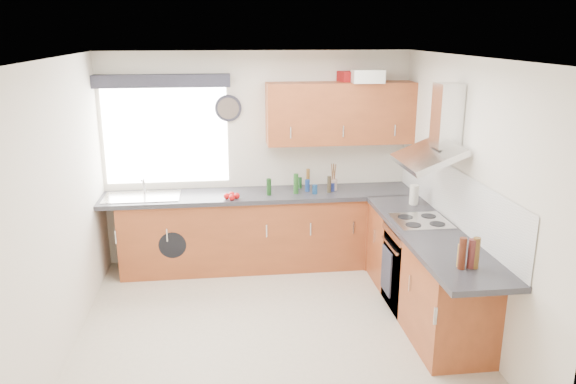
{
  "coord_description": "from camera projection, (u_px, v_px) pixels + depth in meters",
  "views": [
    {
      "loc": [
        -0.43,
        -4.71,
        2.72
      ],
      "look_at": [
        0.25,
        0.85,
        1.1
      ],
      "focal_mm": 35.0,
      "sensor_mm": 36.0,
      "label": 1
    }
  ],
  "objects": [
    {
      "name": "extractor_hood",
      "position": [
        437.0,
        135.0,
        5.28
      ],
      "size": [
        0.52,
        0.78,
        0.66
      ],
      "primitive_type": null,
      "color": "silver",
      "rests_on": "wall_right"
    },
    {
      "name": "window_blind",
      "position": [
        162.0,
        81.0,
        6.19
      ],
      "size": [
        1.5,
        0.18,
        0.14
      ],
      "primitive_type": "cube",
      "color": "#23232C",
      "rests_on": "wall_back"
    },
    {
      "name": "oven",
      "position": [
        418.0,
        267.0,
        5.64
      ],
      "size": [
        0.56,
        0.58,
        0.85
      ],
      "primitive_type": "cube",
      "color": "black",
      "rests_on": "ground_plane"
    },
    {
      "name": "base_cab_back",
      "position": [
        252.0,
        232.0,
        6.61
      ],
      "size": [
        3.0,
        0.58,
        0.86
      ],
      "primitive_type": "cube",
      "color": "brown",
      "rests_on": "ground_plane"
    },
    {
      "name": "bottle_3",
      "position": [
        462.0,
        253.0,
        4.38
      ],
      "size": [
        0.06,
        0.06,
        0.26
      ],
      "primitive_type": "cylinder",
      "color": "#4E1F10",
      "rests_on": "worktop_right"
    },
    {
      "name": "washing_machine",
      "position": [
        174.0,
        236.0,
        6.51
      ],
      "size": [
        0.57,
        0.55,
        0.84
      ],
      "primitive_type": "cube",
      "rotation": [
        0.0,
        0.0,
        -0.0
      ],
      "color": "silver",
      "rests_on": "ground_plane"
    },
    {
      "name": "upper_cabinets",
      "position": [
        340.0,
        113.0,
        6.46
      ],
      "size": [
        1.7,
        0.35,
        0.7
      ],
      "primitive_type": "cube",
      "color": "brown",
      "rests_on": "wall_back"
    },
    {
      "name": "wall_back",
      "position": [
        258.0,
        159.0,
        6.67
      ],
      "size": [
        3.6,
        0.02,
        2.5
      ],
      "primitive_type": "cube",
      "color": "silver",
      "rests_on": "ground_plane"
    },
    {
      "name": "bottle_0",
      "position": [
        476.0,
        253.0,
        4.4
      ],
      "size": [
        0.06,
        0.06,
        0.26
      ],
      "primitive_type": "cylinder",
      "color": "brown",
      "rests_on": "worktop_right"
    },
    {
      "name": "base_cab_corner",
      "position": [
        384.0,
        227.0,
        6.78
      ],
      "size": [
        0.6,
        0.6,
        0.86
      ],
      "primitive_type": "cube",
      "color": "brown",
      "rests_on": "ground_plane"
    },
    {
      "name": "jar_2",
      "position": [
        315.0,
        189.0,
        6.43
      ],
      "size": [
        0.06,
        0.06,
        0.11
      ],
      "primitive_type": "cylinder",
      "color": "navy",
      "rests_on": "worktop_back"
    },
    {
      "name": "jar_3",
      "position": [
        329.0,
        184.0,
        6.47
      ],
      "size": [
        0.05,
        0.05,
        0.19
      ],
      "primitive_type": "cylinder",
      "color": "#322A1C",
      "rests_on": "worktop_back"
    },
    {
      "name": "jar_6",
      "position": [
        269.0,
        187.0,
        6.37
      ],
      "size": [
        0.05,
        0.05,
        0.19
      ],
      "primitive_type": "cylinder",
      "color": "#153814",
      "rests_on": "worktop_back"
    },
    {
      "name": "window",
      "position": [
        166.0,
        136.0,
        6.45
      ],
      "size": [
        1.4,
        0.02,
        1.1
      ],
      "primitive_type": "cube",
      "color": "silver",
      "rests_on": "wall_back"
    },
    {
      "name": "sink",
      "position": [
        142.0,
        194.0,
        6.31
      ],
      "size": [
        0.84,
        0.46,
        0.1
      ],
      "primitive_type": null,
      "color": "silver",
      "rests_on": "worktop_back"
    },
    {
      "name": "worktop_right",
      "position": [
        432.0,
        235.0,
        5.22
      ],
      "size": [
        0.62,
        2.42,
        0.05
      ],
      "primitive_type": "cube",
      "color": "#28272C",
      "rests_on": "base_cab_right"
    },
    {
      "name": "ground_plane",
      "position": [
        273.0,
        329.0,
        5.3
      ],
      "size": [
        3.6,
        3.6,
        0.0
      ],
      "primitive_type": "plane",
      "color": "beige"
    },
    {
      "name": "ceiling",
      "position": [
        270.0,
        58.0,
        4.6
      ],
      "size": [
        3.6,
        3.6,
        0.02
      ],
      "primitive_type": "cube",
      "color": "white",
      "rests_on": "wall_back"
    },
    {
      "name": "jar_5",
      "position": [
        308.0,
        179.0,
        6.63
      ],
      "size": [
        0.04,
        0.04,
        0.24
      ],
      "primitive_type": "cylinder",
      "color": "brown",
      "rests_on": "worktop_back"
    },
    {
      "name": "wall_front",
      "position": [
        300.0,
        295.0,
        3.23
      ],
      "size": [
        3.6,
        0.02,
        2.5
      ],
      "primitive_type": "cube",
      "color": "silver",
      "rests_on": "ground_plane"
    },
    {
      "name": "tomato_cluster",
      "position": [
        232.0,
        196.0,
        6.24
      ],
      "size": [
        0.18,
        0.18,
        0.07
      ],
      "primitive_type": null,
      "rotation": [
        0.0,
        0.0,
        -0.17
      ],
      "color": "#B80D0F",
      "rests_on": "worktop_back"
    },
    {
      "name": "kitchen_roll",
      "position": [
        414.0,
        195.0,
        6.03
      ],
      "size": [
        0.12,
        0.12,
        0.21
      ],
      "primitive_type": "cylinder",
      "rotation": [
        0.0,
        0.0,
        0.29
      ],
      "color": "silver",
      "rests_on": "worktop_right"
    },
    {
      "name": "wall_left",
      "position": [
        60.0,
        211.0,
        4.74
      ],
      "size": [
        0.02,
        3.6,
        2.5
      ],
      "primitive_type": "cube",
      "color": "silver",
      "rests_on": "ground_plane"
    },
    {
      "name": "hob_plate",
      "position": [
        421.0,
        221.0,
        5.5
      ],
      "size": [
        0.52,
        0.52,
        0.01
      ],
      "primitive_type": "cube",
      "color": "silver",
      "rests_on": "worktop_right"
    },
    {
      "name": "storage_box",
      "position": [
        350.0,
        76.0,
        6.45
      ],
      "size": [
        0.29,
        0.26,
        0.12
      ],
      "primitive_type": "cube",
      "rotation": [
        0.0,
        0.0,
        0.22
      ],
      "color": "#9F1314",
      "rests_on": "upper_cabinets"
    },
    {
      "name": "base_cab_right",
      "position": [
        424.0,
        273.0,
        5.5
      ],
      "size": [
        0.58,
        2.1,
        0.86
      ],
      "primitive_type": "cube",
      "color": "brown",
      "rests_on": "ground_plane"
    },
    {
      "name": "jar_7",
      "position": [
        307.0,
        185.0,
        6.53
      ],
      "size": [
        0.06,
        0.06,
        0.14
      ],
      "primitive_type": "cylinder",
      "color": "navy",
      "rests_on": "worktop_back"
    },
    {
      "name": "utensil_pot",
      "position": [
        333.0,
        185.0,
        6.58
      ],
      "size": [
        0.12,
        0.12,
        0.13
      ],
      "primitive_type": "cylinder",
      "rotation": [
        0.0,
        0.0,
        0.3
      ],
      "color": "gray",
      "rests_on": "worktop_back"
    },
    {
      "name": "wall_clock",
      "position": [
        228.0,
        108.0,
        6.42
      ],
      "size": [
        0.31,
        0.04,
        0.31
      ],
      "primitive_type": "cylinder",
      "rotation": [
        1.57,
        0.0,
        0.0
      ],
      "color": "#23232C",
      "rests_on": "wall_back"
    },
    {
      "name": "jar_1",
      "position": [
        332.0,
        187.0,
        6.55
      ],
      "size": [
        0.06,
        0.06,
        0.1
      ],
      "primitive_type": "cylinder",
      "color": "navy",
      "rests_on": "worktop_back"
    },
    {
      "name": "worktop_back",
      "position": [
        260.0,
        195.0,
        6.48
      ],
      "size": [
        3.6,
        0.62,
        0.05
      ],
      "primitive_type": "cube",
      "color": "#28272C",
      "rests_on": "base_cab_back"
    },
    {
      "name": "wall_right",
      "position": [
        466.0,
        196.0,
        5.16
      ],
      "size": [
        0.02,
        3.6,
        2.5
      ],
      "primitive_type": "cube",
      "color": "silver",
      "rests_on": "ground_plane"
    },
    {
      "name": "jar_4",
      "position": [
        296.0,
        184.0,
        6.43
      ],
      "size": [
        0.06,
        0.06,
        0.23
      ],
      "primitive_type": "cylinder",
      "color": "#1E4C1B",
      "rests_on": "worktop_back"
    },
    {
      "name": "splashback",
      "position": [
        452.0,
        194.0,
        5.46
      ],
      "size": [
        0.01,
        3.0,
        0.54
      ],
      "primitive_type": "cube",
      "color": "white",
      "rests_on": "wall_right"
    },
    {
      "name": "bottle_1",
      "position": [
        461.0,
        256.0,
        4.43
      ],
      "size": [
        0.06,
        0.06,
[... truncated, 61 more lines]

